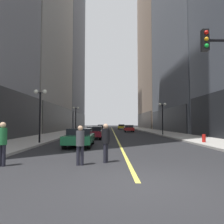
{
  "coord_description": "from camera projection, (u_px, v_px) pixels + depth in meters",
  "views": [
    {
      "loc": [
        -0.83,
        -5.83,
        1.73
      ],
      "look_at": [
        -0.24,
        36.66,
        4.03
      ],
      "focal_mm": 32.25,
      "sensor_mm": 36.0,
      "label": 1
    }
  ],
  "objects": [
    {
      "name": "car_yellow",
      "position": [
        121.0,
        127.0,
        53.76
      ],
      "size": [
        1.85,
        4.17,
        1.32
      ],
      "color": "yellow",
      "rests_on": "ground"
    },
    {
      "name": "fire_hydrant_right",
      "position": [
        204.0,
        139.0,
        16.4
      ],
      "size": [
        0.28,
        0.28,
        0.8
      ],
      "primitive_type": "cylinder",
      "color": "red",
      "rests_on": "ground"
    },
    {
      "name": "lane_centre_stripe",
      "position": [
        113.0,
        131.0,
        40.68
      ],
      "size": [
        0.16,
        70.0,
        0.01
      ],
      "primitive_type": "cube",
      "color": "#E5D64C",
      "rests_on": "ground"
    },
    {
      "name": "pedestrian_with_orange_bag",
      "position": [
        80.0,
        142.0,
        8.22
      ],
      "size": [
        0.37,
        0.37,
        1.62
      ],
      "color": "black",
      "rests_on": "ground"
    },
    {
      "name": "ground_plane",
      "position": [
        113.0,
        131.0,
        40.68
      ],
      "size": [
        200.0,
        200.0,
        0.0
      ],
      "primitive_type": "plane",
      "color": "#262628"
    },
    {
      "name": "car_red",
      "position": [
        129.0,
        128.0,
        38.44
      ],
      "size": [
        1.83,
        4.77,
        1.32
      ],
      "color": "#B21919",
      "rests_on": "ground"
    },
    {
      "name": "car_maroon",
      "position": [
        95.0,
        132.0,
        22.05
      ],
      "size": [
        1.76,
        4.59,
        1.32
      ],
      "color": "maroon",
      "rests_on": "ground"
    },
    {
      "name": "sidewalk_right",
      "position": [
        154.0,
        131.0,
        40.8
      ],
      "size": [
        4.5,
        78.0,
        0.15
      ],
      "primitive_type": "cube",
      "color": "#ADA8A0",
      "rests_on": "ground"
    },
    {
      "name": "pedestrian_in_green_parka",
      "position": [
        2.0,
        140.0,
        8.04
      ],
      "size": [
        0.39,
        0.39,
        1.76
      ],
      "color": "black",
      "rests_on": "ground"
    },
    {
      "name": "building_left_far",
      "position": [
        63.0,
        11.0,
        67.54
      ],
      "size": [
        11.89,
        26.0,
        78.9
      ],
      "color": "slate",
      "rests_on": "ground"
    },
    {
      "name": "sidewalk_left",
      "position": [
        73.0,
        131.0,
        40.57
      ],
      "size": [
        4.5,
        78.0,
        0.15
      ],
      "primitive_type": "cube",
      "color": "#ADA8A0",
      "rests_on": "ground"
    },
    {
      "name": "car_green",
      "position": [
        80.0,
        137.0,
        14.8
      ],
      "size": [
        1.87,
        4.54,
        1.32
      ],
      "color": "#196038",
      "rests_on": "ground"
    },
    {
      "name": "street_lamp_left_far",
      "position": [
        76.0,
        114.0,
        33.48
      ],
      "size": [
        1.06,
        0.36,
        4.43
      ],
      "color": "black",
      "rests_on": "ground"
    },
    {
      "name": "street_lamp_right_mid",
      "position": [
        162.0,
        112.0,
        27.25
      ],
      "size": [
        1.06,
        0.36,
        4.43
      ],
      "color": "black",
      "rests_on": "ground"
    },
    {
      "name": "street_lamp_left_near",
      "position": [
        40.0,
        104.0,
        16.18
      ],
      "size": [
        1.06,
        0.36,
        4.43
      ],
      "color": "black",
      "rests_on": "ground"
    },
    {
      "name": "car_white",
      "position": [
        98.0,
        129.0,
        30.87
      ],
      "size": [
        1.98,
        4.39,
        1.32
      ],
      "color": "silver",
      "rests_on": "ground"
    },
    {
      "name": "car_navy",
      "position": [
        102.0,
        127.0,
        45.82
      ],
      "size": [
        2.0,
        4.64,
        1.32
      ],
      "color": "#141E4C",
      "rests_on": "ground"
    },
    {
      "name": "pedestrian_in_black_coat",
      "position": [
        106.0,
        140.0,
        8.79
      ],
      "size": [
        0.45,
        0.45,
        1.69
      ],
      "color": "black",
      "rests_on": "ground"
    },
    {
      "name": "building_right_mid",
      "position": [
        202.0,
        41.0,
        41.45
      ],
      "size": [
        15.88,
        24.0,
        37.46
      ],
      "color": "slate",
      "rests_on": "ground"
    },
    {
      "name": "building_right_far",
      "position": [
        166.0,
        28.0,
        67.72
      ],
      "size": [
        16.02,
        26.0,
        67.67
      ],
      "color": "gray",
      "rests_on": "ground"
    }
  ]
}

